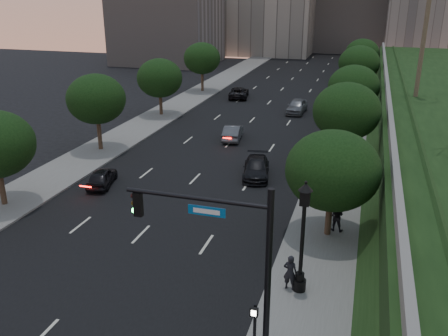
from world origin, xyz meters
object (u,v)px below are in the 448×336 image
(sedan_far_left, at_px, (239,93))
(sedan_far_right, at_px, (297,106))
(sedan_near_left, at_px, (102,177))
(pedestrian_b, at_px, (336,216))
(sedan_mid_left, at_px, (233,132))
(street_lamp, at_px, (302,243))
(sedan_near_right, at_px, (256,168))
(traffic_signal_mast, at_px, (239,269))
(pedestrian_c, at_px, (340,195))
(pedestrian_a, at_px, (290,272))

(sedan_far_left, bearing_deg, sedan_far_right, 134.76)
(sedan_near_left, xyz_separation_m, pedestrian_b, (16.67, -2.36, 0.41))
(sedan_near_left, relative_size, sedan_mid_left, 0.88)
(street_lamp, distance_m, sedan_far_right, 34.99)
(sedan_near_right, bearing_deg, traffic_signal_mast, -89.65)
(sedan_far_left, bearing_deg, pedestrian_c, 106.07)
(pedestrian_a, bearing_deg, sedan_mid_left, -64.29)
(pedestrian_a, bearing_deg, pedestrian_b, -100.11)
(traffic_signal_mast, height_order, sedan_far_right, traffic_signal_mast)
(street_lamp, relative_size, sedan_far_left, 1.12)
(traffic_signal_mast, bearing_deg, sedan_mid_left, 106.32)
(street_lamp, xyz_separation_m, pedestrian_b, (1.13, 6.47, -1.58))
(pedestrian_a, distance_m, pedestrian_b, 6.71)
(sedan_near_right, xyz_separation_m, pedestrian_c, (6.41, -3.99, 0.29))
(street_lamp, height_order, sedan_near_right, street_lamp)
(pedestrian_b, bearing_deg, street_lamp, 84.77)
(sedan_far_left, bearing_deg, sedan_near_left, 77.13)
(sedan_near_left, distance_m, sedan_far_left, 31.75)
(sedan_near_right, relative_size, pedestrian_c, 2.87)
(traffic_signal_mast, height_order, pedestrian_c, traffic_signal_mast)
(sedan_far_left, height_order, pedestrian_a, pedestrian_a)
(sedan_far_left, height_order, pedestrian_b, pedestrian_b)
(traffic_signal_mast, distance_m, pedestrian_b, 11.61)
(sedan_mid_left, height_order, sedan_far_right, sedan_far_right)
(sedan_near_right, distance_m, sedan_far_right, 20.71)
(traffic_signal_mast, height_order, sedan_far_left, traffic_signal_mast)
(traffic_signal_mast, distance_m, pedestrian_c, 14.81)
(pedestrian_a, bearing_deg, sedan_near_right, -67.08)
(street_lamp, xyz_separation_m, sedan_near_left, (-15.54, 8.83, -1.99))
(pedestrian_b, bearing_deg, sedan_near_left, -3.37)
(sedan_near_right, relative_size, pedestrian_a, 2.66)
(sedan_mid_left, distance_m, pedestrian_c, 16.55)
(pedestrian_b, bearing_deg, sedan_near_right, -43.97)
(sedan_mid_left, distance_m, sedan_near_right, 9.64)
(street_lamp, bearing_deg, pedestrian_c, 83.65)
(sedan_far_left, distance_m, pedestrian_a, 42.78)
(street_lamp, bearing_deg, sedan_far_right, 98.94)
(sedan_far_left, relative_size, sedan_far_right, 1.07)
(sedan_mid_left, xyz_separation_m, sedan_far_right, (4.18, 12.08, 0.10))
(sedan_far_right, relative_size, pedestrian_c, 2.90)
(street_lamp, relative_size, pedestrian_c, 3.46)
(sedan_mid_left, relative_size, sedan_far_left, 0.85)
(sedan_mid_left, height_order, pedestrian_c, pedestrian_c)
(traffic_signal_mast, distance_m, sedan_far_left, 46.74)
(sedan_near_left, bearing_deg, pedestrian_c, 168.96)
(traffic_signal_mast, xyz_separation_m, sedan_far_right, (-3.70, 38.99, -2.87))
(sedan_mid_left, bearing_deg, pedestrian_b, 116.39)
(sedan_far_left, xyz_separation_m, sedan_near_right, (8.65, -26.74, -0.02))
(traffic_signal_mast, relative_size, pedestrian_b, 3.88)
(pedestrian_a, relative_size, pedestrian_c, 1.08)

